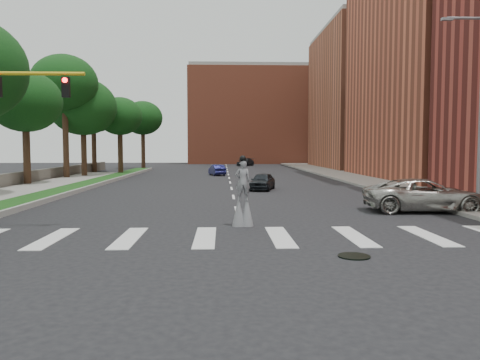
% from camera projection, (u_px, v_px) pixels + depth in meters
% --- Properties ---
extents(ground_plane, '(160.00, 160.00, 0.00)m').
position_uv_depth(ground_plane, '(244.00, 243.00, 14.99)').
color(ground_plane, black).
rests_on(ground_plane, ground).
extents(grass_median, '(2.00, 60.00, 0.25)m').
position_uv_depth(grass_median, '(76.00, 187.00, 34.48)').
color(grass_median, '#133F12').
rests_on(grass_median, ground).
extents(median_curb, '(0.20, 60.00, 0.28)m').
position_uv_depth(median_curb, '(90.00, 187.00, 34.52)').
color(median_curb, gray).
rests_on(median_curb, ground).
extents(sidewalk_right, '(5.00, 90.00, 0.18)m').
position_uv_depth(sidewalk_right, '(375.00, 182.00, 40.39)').
color(sidewalk_right, gray).
rests_on(sidewalk_right, ground).
extents(stone_wall, '(0.50, 56.00, 1.10)m').
position_uv_depth(stone_wall, '(12.00, 180.00, 36.24)').
color(stone_wall, '#524D46').
rests_on(stone_wall, ground).
extents(manhole, '(0.90, 0.90, 0.04)m').
position_uv_depth(manhole, '(354.00, 256.00, 13.11)').
color(manhole, black).
rests_on(manhole, ground).
extents(building_mid, '(16.00, 22.00, 24.00)m').
position_uv_depth(building_mid, '(458.00, 54.00, 44.90)').
color(building_mid, '#B75539').
rests_on(building_mid, ground).
extents(building_far, '(16.00, 22.00, 20.00)m').
position_uv_depth(building_far, '(376.00, 100.00, 68.97)').
color(building_far, '#B35F42').
rests_on(building_far, ground).
extents(building_backdrop, '(26.00, 14.00, 18.00)m').
position_uv_depth(building_backdrop, '(256.00, 117.00, 92.35)').
color(building_backdrop, '#B75539').
rests_on(building_backdrop, ground).
extents(streetlight, '(2.05, 0.20, 9.00)m').
position_uv_depth(streetlight, '(479.00, 107.00, 21.05)').
color(streetlight, slate).
rests_on(streetlight, ground).
extents(stilt_performer, '(0.84, 0.54, 2.76)m').
position_uv_depth(stilt_performer, '(243.00, 199.00, 18.20)').
color(stilt_performer, '#332014').
rests_on(stilt_performer, ground).
extents(suv_crossing, '(5.83, 3.02, 1.57)m').
position_uv_depth(suv_crossing, '(425.00, 195.00, 22.36)').
color(suv_crossing, '#AEABA4').
rests_on(suv_crossing, ground).
extents(car_near, '(2.38, 3.92, 1.25)m').
position_uv_depth(car_near, '(262.00, 181.00, 33.72)').
color(car_near, black).
rests_on(car_near, ground).
extents(car_mid, '(2.06, 3.74, 1.17)m').
position_uv_depth(car_mid, '(217.00, 170.00, 51.38)').
color(car_mid, '#16184D').
rests_on(car_mid, ground).
extents(car_far, '(3.46, 4.74, 1.28)m').
position_uv_depth(car_far, '(246.00, 162.00, 77.48)').
color(car_far, black).
rests_on(car_far, ground).
extents(tree_3, '(5.71, 5.71, 9.14)m').
position_uv_depth(tree_3, '(25.00, 102.00, 36.96)').
color(tree_3, '#332014').
rests_on(tree_3, ground).
extents(tree_4, '(6.33, 6.33, 11.95)m').
position_uv_depth(tree_4, '(64.00, 83.00, 44.78)').
color(tree_4, '#332014').
rests_on(tree_4, ground).
extents(tree_5, '(6.30, 6.30, 10.24)m').
position_uv_depth(tree_5, '(93.00, 111.00, 56.93)').
color(tree_5, '#332014').
rests_on(tree_5, ground).
extents(tree_6, '(4.97, 4.97, 8.67)m').
position_uv_depth(tree_6, '(120.00, 117.00, 52.23)').
color(tree_6, '#332014').
rests_on(tree_6, ground).
extents(tree_7, '(5.66, 5.66, 9.67)m').
position_uv_depth(tree_7, '(143.00, 118.00, 66.70)').
color(tree_7, '#332014').
rests_on(tree_7, ground).
extents(tree_8, '(6.82, 6.82, 10.11)m').
position_uv_depth(tree_8, '(83.00, 107.00, 47.75)').
color(tree_8, '#332014').
rests_on(tree_8, ground).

